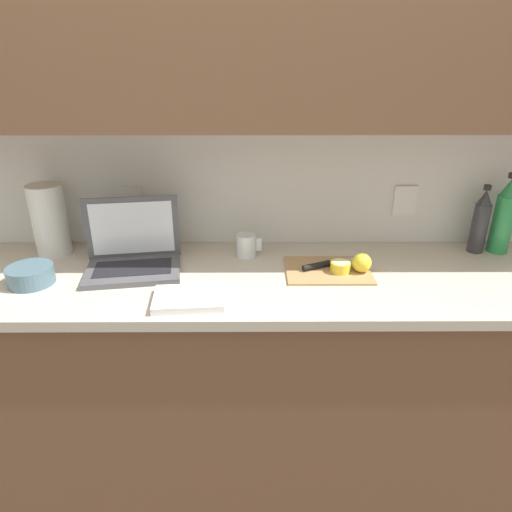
% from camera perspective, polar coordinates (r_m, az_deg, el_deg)
% --- Properties ---
extents(ground_plane, '(12.00, 12.00, 0.00)m').
position_cam_1_polar(ground_plane, '(2.19, -3.90, -24.84)').
color(ground_plane, '#564C47').
rests_on(ground_plane, ground).
extents(wall_back, '(5.20, 0.38, 2.60)m').
position_cam_1_polar(wall_back, '(1.69, -4.96, 20.75)').
color(wall_back, white).
rests_on(wall_back, ground_plane).
extents(counter_unit, '(2.56, 0.62, 0.93)m').
position_cam_1_polar(counter_unit, '(1.87, -4.94, -15.07)').
color(counter_unit, brown).
rests_on(counter_unit, ground_plane).
extents(laptop, '(0.36, 0.28, 0.25)m').
position_cam_1_polar(laptop, '(1.70, -15.12, 0.40)').
color(laptop, '#515156').
rests_on(laptop, counter_unit).
extents(cutting_board, '(0.30, 0.23, 0.01)m').
position_cam_1_polar(cutting_board, '(1.66, 8.96, -1.76)').
color(cutting_board, tan).
rests_on(cutting_board, counter_unit).
extents(knife, '(0.26, 0.14, 0.02)m').
position_cam_1_polar(knife, '(1.67, 8.52, -1.06)').
color(knife, silver).
rests_on(knife, cutting_board).
extents(lemon_half_cut, '(0.07, 0.07, 0.04)m').
position_cam_1_polar(lemon_half_cut, '(1.64, 10.50, -1.31)').
color(lemon_half_cut, yellow).
rests_on(lemon_half_cut, cutting_board).
extents(lemon_whole_beside, '(0.07, 0.07, 0.07)m').
position_cam_1_polar(lemon_whole_beside, '(1.65, 13.08, -0.83)').
color(lemon_whole_beside, yellow).
rests_on(lemon_whole_beside, cutting_board).
extents(bottle_green_soda, '(0.06, 0.06, 0.27)m').
position_cam_1_polar(bottle_green_soda, '(1.97, 26.24, 3.84)').
color(bottle_green_soda, '#333338').
rests_on(bottle_green_soda, counter_unit).
extents(bottle_oil_tall, '(0.08, 0.08, 0.31)m').
position_cam_1_polar(bottle_oil_tall, '(2.00, 28.58, 4.35)').
color(bottle_oil_tall, '#2D934C').
rests_on(bottle_oil_tall, counter_unit).
extents(measuring_cup, '(0.10, 0.08, 0.09)m').
position_cam_1_polar(measuring_cup, '(1.75, -1.19, 1.35)').
color(measuring_cup, silver).
rests_on(measuring_cup, counter_unit).
extents(bowl_white, '(0.15, 0.15, 0.06)m').
position_cam_1_polar(bowl_white, '(1.72, -26.35, -2.16)').
color(bowl_white, slate).
rests_on(bowl_white, counter_unit).
extents(paper_towel_roll, '(0.13, 0.13, 0.27)m').
position_cam_1_polar(paper_towel_roll, '(1.92, -24.41, 4.14)').
color(paper_towel_roll, white).
rests_on(paper_towel_roll, counter_unit).
extents(dish_towel, '(0.23, 0.18, 0.02)m').
position_cam_1_polar(dish_towel, '(1.45, -8.38, -5.29)').
color(dish_towel, white).
rests_on(dish_towel, counter_unit).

